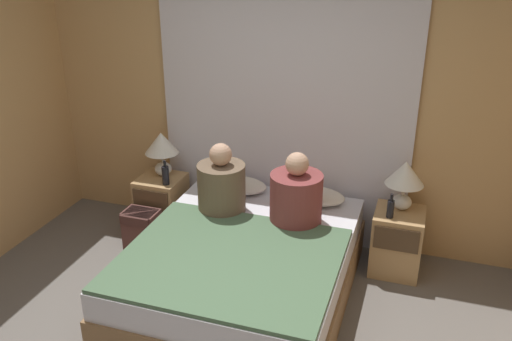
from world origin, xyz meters
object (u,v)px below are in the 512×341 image
at_px(nightstand_right, 397,241).
at_px(lamp_right, 405,177).
at_px(lamp_left, 162,146).
at_px(person_right_in_bed, 296,196).
at_px(nightstand_left, 162,204).
at_px(pillow_left, 236,185).
at_px(pillow_right, 312,195).
at_px(beer_bottle_on_left_stand, 166,175).
at_px(bed, 244,269).
at_px(person_left_in_bed, 221,185).
at_px(beer_bottle_on_right_stand, 391,208).
at_px(backpack_on_floor, 142,228).

relative_size(nightstand_right, lamp_right, 1.30).
distance_m(lamp_left, person_right_in_bed, 1.45).
bearing_deg(nightstand_left, pillow_left, 3.10).
relative_size(pillow_right, beer_bottle_on_left_stand, 2.40).
relative_size(pillow_right, person_right_in_bed, 0.94).
relative_size(bed, nightstand_left, 3.59).
relative_size(lamp_left, pillow_right, 0.75).
height_order(pillow_left, person_left_in_bed, person_left_in_bed).
height_order(bed, nightstand_right, nightstand_right).
height_order(lamp_right, pillow_left, lamp_right).
bearing_deg(beer_bottle_on_right_stand, pillow_right, 167.58).
height_order(person_right_in_bed, backpack_on_floor, person_right_in_bed).
xyz_separation_m(nightstand_left, nightstand_right, (2.18, 0.00, 0.00)).
relative_size(lamp_right, beer_bottle_on_left_stand, 1.81).
relative_size(nightstand_right, lamp_left, 1.30).
relative_size(lamp_right, pillow_right, 0.75).
relative_size(bed, backpack_on_floor, 5.20).
bearing_deg(beer_bottle_on_right_stand, lamp_right, 66.99).
xyz_separation_m(nightstand_left, beer_bottle_on_right_stand, (2.11, -0.11, 0.35)).
height_order(nightstand_right, person_left_in_bed, person_left_in_bed).
distance_m(lamp_left, lamp_right, 2.18).
bearing_deg(person_left_in_bed, person_right_in_bed, -0.00).
distance_m(beer_bottle_on_left_stand, backpack_on_floor, 0.52).
xyz_separation_m(bed, nightstand_right, (1.09, 0.75, 0.02)).
distance_m(nightstand_left, beer_bottle_on_right_stand, 2.14).
height_order(bed, pillow_left, pillow_left).
bearing_deg(nightstand_right, person_right_in_bed, -156.30).
distance_m(lamp_left, backpack_on_floor, 0.76).
relative_size(nightstand_left, lamp_right, 1.30).
xyz_separation_m(nightstand_right, pillow_left, (-1.44, 0.04, 0.29)).
relative_size(beer_bottle_on_left_stand, backpack_on_floor, 0.61).
bearing_deg(bed, backpack_on_floor, 161.23).
bearing_deg(nightstand_left, lamp_left, 90.00).
xyz_separation_m(bed, pillow_left, (-0.35, 0.79, 0.32)).
bearing_deg(pillow_right, lamp_left, 178.74).
bearing_deg(lamp_right, beer_bottle_on_right_stand, -113.01).
bearing_deg(lamp_left, backpack_on_floor, -91.83).
relative_size(pillow_right, backpack_on_floor, 1.47).
bearing_deg(nightstand_right, lamp_right, 90.00).
bearing_deg(lamp_right, pillow_left, -178.74).
distance_m(beer_bottle_on_left_stand, beer_bottle_on_right_stand, 1.99).
relative_size(nightstand_left, lamp_left, 1.30).
xyz_separation_m(person_left_in_bed, backpack_on_floor, (-0.77, -0.02, -0.53)).
xyz_separation_m(lamp_right, pillow_right, (-0.74, -0.03, -0.27)).
distance_m(nightstand_left, lamp_right, 2.25).
xyz_separation_m(nightstand_left, pillow_right, (1.44, 0.04, 0.29)).
height_order(nightstand_left, person_left_in_bed, person_left_in_bed).
bearing_deg(bed, beer_bottle_on_right_stand, 32.23).
height_order(nightstand_left, backpack_on_floor, nightstand_left).
relative_size(lamp_left, beer_bottle_on_left_stand, 1.81).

